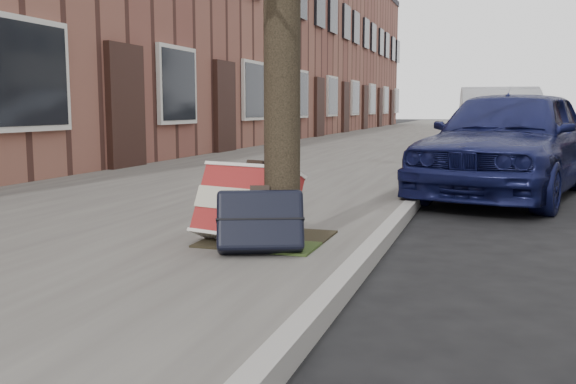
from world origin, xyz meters
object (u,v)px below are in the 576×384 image
(suitcase_navy, at_px, (260,221))
(car_near_mid, at_px, (499,122))
(car_near_front, at_px, (510,141))
(suitcase_red, at_px, (246,204))

(suitcase_navy, relative_size, car_near_mid, 0.12)
(suitcase_navy, height_order, car_near_mid, car_near_mid)
(suitcase_navy, distance_m, car_near_front, 4.66)
(car_near_front, bearing_deg, suitcase_navy, -96.08)
(suitcase_red, distance_m, suitcase_navy, 0.34)
(car_near_mid, bearing_deg, suitcase_navy, -102.52)
(suitcase_red, xyz_separation_m, car_near_mid, (1.72, 10.53, 0.36))
(suitcase_red, distance_m, car_near_mid, 10.68)
(car_near_front, distance_m, car_near_mid, 6.44)
(car_near_front, xyz_separation_m, car_near_mid, (-0.10, 6.44, 0.09))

